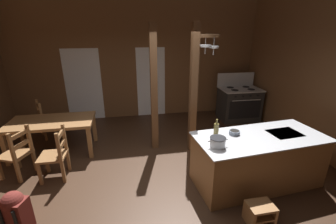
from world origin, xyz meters
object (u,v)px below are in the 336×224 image
dining_table (52,124)px  bottle_tall_on_counter (216,130)px  ladderback_chair_at_table_end (48,119)px  backpack (15,210)px  stove_range (239,103)px  kitchen_island (257,160)px  ladderback_chair_near_window (17,154)px  step_stool (260,212)px  mixing_bowl_on_counter (234,132)px  ladderback_chair_by_post (56,155)px  stockpot_on_counter (218,142)px

dining_table → bottle_tall_on_counter: size_ratio=5.76×
ladderback_chair_at_table_end → backpack: 2.98m
dining_table → backpack: dining_table is taller
backpack → bottle_tall_on_counter: size_ratio=2.02×
ladderback_chair_at_table_end → bottle_tall_on_counter: bearing=-36.3°
stove_range → ladderback_chair_at_table_end: size_ratio=1.39×
kitchen_island → backpack: bearing=-174.5°
ladderback_chair_near_window → bottle_tall_on_counter: bottle_tall_on_counter is taller
stove_range → step_stool: (-1.53, -3.68, -0.30)m
kitchen_island → ladderback_chair_at_table_end: size_ratio=2.35×
kitchen_island → mixing_bowl_on_counter: size_ratio=12.43×
kitchen_island → dining_table: 4.12m
ladderback_chair_by_post → stove_range: bearing=24.3°
step_stool → backpack: (-3.24, 0.49, 0.14)m
kitchen_island → ladderback_chair_by_post: ladderback_chair_by_post is taller
step_stool → ladderback_chair_by_post: size_ratio=0.38×
ladderback_chair_by_post → ladderback_chair_at_table_end: (-0.65, 1.81, 0.00)m
backpack → mixing_bowl_on_counter: (3.26, 0.50, 0.61)m
ladderback_chair_by_post → bottle_tall_on_counter: bottle_tall_on_counter is taller
ladderback_chair_near_window → backpack: 1.39m
stove_range → ladderback_chair_near_window: stove_range is taller
ladderback_chair_by_post → bottle_tall_on_counter: bearing=-13.5°
stockpot_on_counter → mixing_bowl_on_counter: 0.57m
stove_range → mixing_bowl_on_counter: stove_range is taller
kitchen_island → ladderback_chair_by_post: (-3.43, 0.79, 0.01)m
ladderback_chair_near_window → mixing_bowl_on_counter: size_ratio=5.29×
stove_range → dining_table: (-4.83, -1.09, 0.17)m
dining_table → backpack: bearing=-88.2°
dining_table → ladderback_chair_near_window: bearing=-116.2°
kitchen_island → bottle_tall_on_counter: (-0.73, 0.14, 0.56)m
kitchen_island → dining_table: bearing=154.8°
stove_range → stockpot_on_counter: (-1.94, -3.04, 0.48)m
ladderback_chair_near_window → mixing_bowl_on_counter: bearing=-12.2°
ladderback_chair_by_post → backpack: ladderback_chair_by_post is taller
dining_table → step_stool: bearing=-38.1°
stockpot_on_counter → ladderback_chair_at_table_end: bearing=139.2°
backpack → bottle_tall_on_counter: 3.05m
step_stool → ladderback_chair_by_post: (-3.01, 1.63, 0.27)m
ladderback_chair_near_window → ladderback_chair_by_post: (0.69, -0.17, 0.00)m
stove_range → dining_table: 4.95m
kitchen_island → backpack: kitchen_island is taller
kitchen_island → bottle_tall_on_counter: bearing=169.0°
stove_range → ladderback_chair_near_window: 5.55m
stove_range → stockpot_on_counter: bearing=-122.6°
kitchen_island → dining_table: (-3.72, 1.75, 0.21)m
stove_range → mixing_bowl_on_counter: size_ratio=7.35×
dining_table → mixing_bowl_on_counter: size_ratio=9.49×
ladderback_chair_by_post → stockpot_on_counter: 2.82m
ladderback_chair_at_table_end → stockpot_on_counter: 4.31m
stove_range → ladderback_chair_by_post: size_ratio=1.39×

